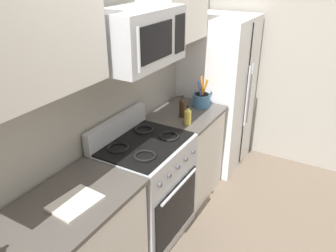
{
  "coord_description": "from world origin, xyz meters",
  "views": [
    {
      "loc": [
        -2.04,
        -0.72,
        2.26
      ],
      "look_at": [
        0.17,
        0.54,
        1.03
      ],
      "focal_mm": 37.16,
      "sensor_mm": 36.0,
      "label": 1
    }
  ],
  "objects_px": {
    "range_oven": "(146,189)",
    "microwave": "(138,37)",
    "utensil_crock": "(201,99)",
    "refrigerator": "(217,94)",
    "bottle_oil": "(188,116)",
    "bottle_soy": "(182,107)",
    "cutting_board": "(75,203)"
  },
  "relations": [
    {
      "from": "refrigerator",
      "to": "utensil_crock",
      "type": "distance_m",
      "value": 0.56
    },
    {
      "from": "utensil_crock",
      "to": "cutting_board",
      "type": "relative_size",
      "value": 1.07
    },
    {
      "from": "refrigerator",
      "to": "bottle_oil",
      "type": "distance_m",
      "value": 1.0
    },
    {
      "from": "refrigerator",
      "to": "bottle_oil",
      "type": "height_order",
      "value": "refrigerator"
    },
    {
      "from": "bottle_oil",
      "to": "utensil_crock",
      "type": "bearing_deg",
      "value": 9.18
    },
    {
      "from": "range_oven",
      "to": "utensil_crock",
      "type": "bearing_deg",
      "value": -3.53
    },
    {
      "from": "utensil_crock",
      "to": "microwave",
      "type": "bearing_deg",
      "value": 174.94
    },
    {
      "from": "bottle_oil",
      "to": "refrigerator",
      "type": "bearing_deg",
      "value": 6.56
    },
    {
      "from": "refrigerator",
      "to": "bottle_soy",
      "type": "distance_m",
      "value": 0.88
    },
    {
      "from": "utensil_crock",
      "to": "refrigerator",
      "type": "bearing_deg",
      "value": 4.41
    },
    {
      "from": "cutting_board",
      "to": "bottle_oil",
      "type": "relative_size",
      "value": 1.67
    },
    {
      "from": "microwave",
      "to": "bottle_oil",
      "type": "height_order",
      "value": "microwave"
    },
    {
      "from": "range_oven",
      "to": "microwave",
      "type": "xyz_separation_m",
      "value": [
        -0.0,
        0.03,
        1.29
      ]
    },
    {
      "from": "refrigerator",
      "to": "microwave",
      "type": "relative_size",
      "value": 2.4
    },
    {
      "from": "range_oven",
      "to": "microwave",
      "type": "bearing_deg",
      "value": 90.07
    },
    {
      "from": "bottle_oil",
      "to": "microwave",
      "type": "bearing_deg",
      "value": 163.14
    },
    {
      "from": "range_oven",
      "to": "microwave",
      "type": "distance_m",
      "value": 1.29
    },
    {
      "from": "microwave",
      "to": "cutting_board",
      "type": "relative_size",
      "value": 2.43
    },
    {
      "from": "range_oven",
      "to": "cutting_board",
      "type": "distance_m",
      "value": 0.95
    },
    {
      "from": "refrigerator",
      "to": "cutting_board",
      "type": "relative_size",
      "value": 5.83
    },
    {
      "from": "utensil_crock",
      "to": "bottle_oil",
      "type": "bearing_deg",
      "value": -170.82
    },
    {
      "from": "range_oven",
      "to": "bottle_oil",
      "type": "bearing_deg",
      "value": -14.2
    },
    {
      "from": "cutting_board",
      "to": "bottle_oil",
      "type": "xyz_separation_m",
      "value": [
        1.36,
        -0.08,
        0.07
      ]
    },
    {
      "from": "bottle_soy",
      "to": "utensil_crock",
      "type": "bearing_deg",
      "value": -8.19
    },
    {
      "from": "bottle_oil",
      "to": "range_oven",
      "type": "bearing_deg",
      "value": 165.8
    },
    {
      "from": "bottle_oil",
      "to": "bottle_soy",
      "type": "bearing_deg",
      "value": 44.38
    },
    {
      "from": "microwave",
      "to": "utensil_crock",
      "type": "relative_size",
      "value": 2.26
    },
    {
      "from": "microwave",
      "to": "bottle_soy",
      "type": "distance_m",
      "value": 0.99
    },
    {
      "from": "range_oven",
      "to": "bottle_soy",
      "type": "bearing_deg",
      "value": -1.15
    },
    {
      "from": "microwave",
      "to": "utensil_crock",
      "type": "height_order",
      "value": "microwave"
    },
    {
      "from": "bottle_soy",
      "to": "bottle_oil",
      "type": "xyz_separation_m",
      "value": [
        -0.12,
        -0.12,
        -0.02
      ]
    },
    {
      "from": "range_oven",
      "to": "microwave",
      "type": "relative_size",
      "value": 1.52
    }
  ]
}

